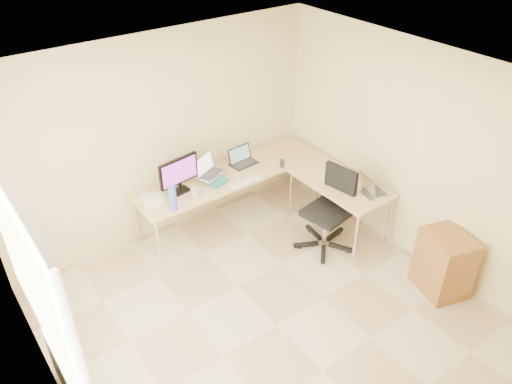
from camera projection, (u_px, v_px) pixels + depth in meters
floor at (276, 325)px, 5.32m from camera, size 4.50×4.50×0.00m
ceiling at (284, 94)px, 3.89m from camera, size 4.50×4.50×0.00m
wall_back at (164, 138)px, 6.11m from camera, size 4.50×0.00×4.50m
wall_left at (49, 335)px, 3.56m from camera, size 0.00×4.50×4.50m
wall_right at (424, 160)px, 5.66m from camera, size 0.00×4.50×4.50m
desk_main at (233, 197)px, 6.72m from camera, size 2.65×0.70×0.73m
desk_return at (338, 206)px, 6.54m from camera, size 0.70×1.30×0.73m
monitor at (179, 175)px, 6.04m from camera, size 0.56×0.24×0.46m
book_stack at (215, 180)px, 6.34m from camera, size 0.26×0.33×0.05m
laptop_center at (210, 166)px, 6.32m from camera, size 0.48×0.43×0.25m
laptop_black at (244, 157)px, 6.66m from camera, size 0.38×0.29×0.23m
keyboard at (247, 182)px, 6.33m from camera, size 0.43×0.13×0.02m
mouse at (248, 181)px, 6.33m from camera, size 0.11×0.07×0.04m
mug at (195, 193)px, 6.02m from camera, size 0.15×0.15×0.11m
cd_stack at (209, 181)px, 6.33m from camera, size 0.13×0.13×0.03m
water_bottle at (173, 198)px, 5.75m from camera, size 0.11×0.11×0.31m
papers at (152, 200)px, 6.00m from camera, size 0.30×0.34×0.01m
white_box at (153, 199)px, 5.94m from camera, size 0.28×0.24×0.09m
desk_fan at (167, 177)px, 6.16m from camera, size 0.30×0.30×0.29m
black_cup at (282, 163)px, 6.63m from camera, size 0.07×0.07×0.11m
laptop_return at (376, 185)px, 6.06m from camera, size 0.43×0.37×0.25m
office_chair at (326, 213)px, 6.17m from camera, size 0.74×0.74×1.06m
cabinet at (444, 264)px, 5.60m from camera, size 0.59×0.66×0.76m
radiator at (67, 376)px, 4.38m from camera, size 0.09×0.80×0.55m
window at (31, 275)px, 3.71m from camera, size 0.10×1.80×1.40m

